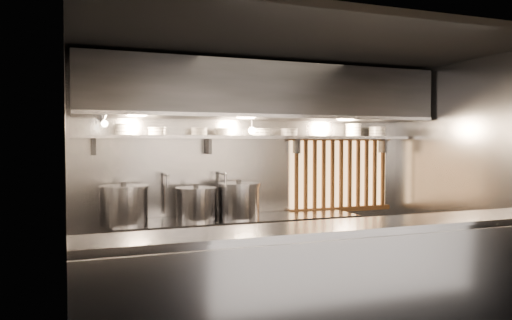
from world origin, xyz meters
TOP-DOWN VIEW (x-y plane):
  - floor at (0.00, 0.00)m, footprint 4.50×4.50m
  - ceiling at (0.00, 0.00)m, footprint 4.50×4.50m
  - wall_back at (0.00, 1.50)m, footprint 4.50×0.00m
  - wall_left at (-2.25, 0.00)m, footprint 0.00×3.00m
  - wall_right at (2.25, 0.00)m, footprint 0.00×3.00m
  - serving_counter at (0.00, -0.96)m, footprint 4.50×0.56m
  - cooking_bench at (-0.30, 1.13)m, footprint 3.00×0.70m
  - bowl_shelf at (0.00, 1.32)m, footprint 4.40×0.34m
  - exhaust_hood at (0.00, 1.10)m, footprint 4.40×0.81m
  - wood_screen at (1.30, 1.45)m, footprint 1.56×0.09m
  - faucet_left at (-1.15, 1.37)m, footprint 0.04×0.30m
  - faucet_right at (-0.45, 1.37)m, footprint 0.04×0.30m
  - heat_lamp at (-1.90, 0.85)m, footprint 0.25×0.35m
  - pendant_bulb at (-0.10, 1.20)m, footprint 0.09×0.09m
  - stock_pot_left at (-1.65, 1.15)m, footprint 0.62×0.62m
  - stock_pot_mid at (-0.30, 1.12)m, footprint 0.65×0.65m
  - stock_pot_right at (-0.83, 1.13)m, footprint 0.57×0.57m
  - bowl_stack_0 at (-1.63, 1.32)m, footprint 0.20×0.20m
  - bowl_stack_1 at (-1.24, 1.32)m, footprint 0.23×0.23m
  - bowl_stack_2 at (-0.74, 1.32)m, footprint 0.21×0.21m
  - bowl_stack_3 at (-0.43, 1.32)m, footprint 0.21×0.21m
  - bowl_stack_4 at (0.07, 1.32)m, footprint 0.24×0.24m
  - bowl_stack_5 at (0.46, 1.32)m, footprint 0.23×0.23m
  - bowl_stack_6 at (1.42, 1.32)m, footprint 0.22×0.22m
  - bowl_stack_7 at (1.81, 1.32)m, footprint 0.24×0.24m

SIDE VIEW (x-z plane):
  - floor at x=0.00m, z-range 0.00..0.00m
  - cooking_bench at x=-0.30m, z-range 0.00..0.90m
  - serving_counter at x=0.00m, z-range 0.00..1.13m
  - stock_pot_right at x=-0.83m, z-range 0.88..1.31m
  - stock_pot_mid at x=-0.30m, z-range 0.88..1.35m
  - stock_pot_left at x=-1.65m, z-range 0.88..1.36m
  - faucet_left at x=-1.15m, z-range 1.06..1.56m
  - faucet_right at x=-0.45m, z-range 1.06..1.56m
  - wood_screen at x=1.30m, z-range 0.86..1.90m
  - wall_back at x=0.00m, z-range -0.85..3.65m
  - wall_left at x=-2.25m, z-range -0.10..2.90m
  - wall_right at x=2.25m, z-range -0.10..2.90m
  - bowl_shelf at x=0.00m, z-range 1.86..1.90m
  - bowl_stack_4 at x=0.07m, z-range 1.90..1.99m
  - bowl_stack_1 at x=-1.24m, z-range 1.90..1.99m
  - bowl_stack_5 at x=0.46m, z-range 1.90..1.99m
  - bowl_stack_3 at x=-0.43m, z-range 1.90..1.99m
  - bowl_stack_2 at x=-0.74m, z-range 1.90..1.99m
  - pendant_bulb at x=-0.10m, z-range 1.87..2.05m
  - bowl_stack_7 at x=1.81m, z-range 1.90..2.03m
  - bowl_stack_0 at x=-1.63m, z-range 1.90..2.03m
  - bowl_stack_6 at x=1.42m, z-range 1.90..2.07m
  - heat_lamp at x=-1.90m, z-range 1.97..2.17m
  - exhaust_hood at x=0.00m, z-range 2.10..2.75m
  - ceiling at x=0.00m, z-range 2.80..2.80m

